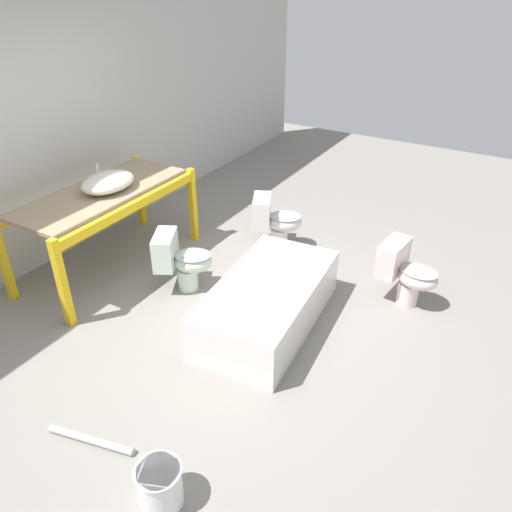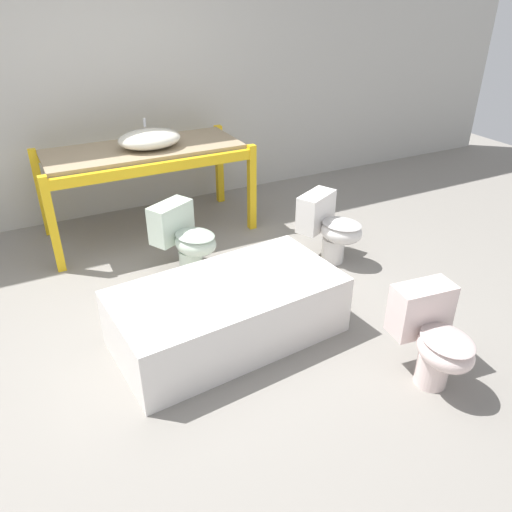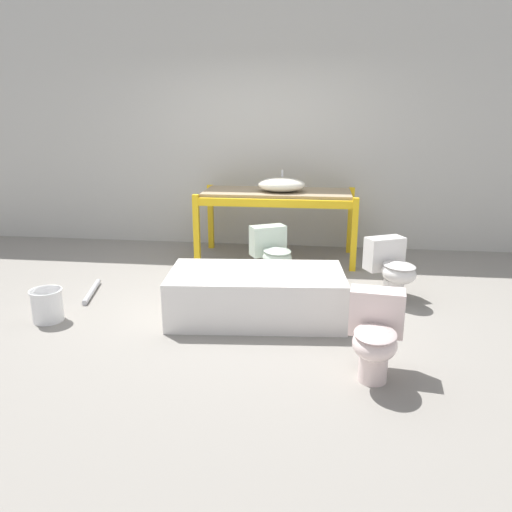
% 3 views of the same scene
% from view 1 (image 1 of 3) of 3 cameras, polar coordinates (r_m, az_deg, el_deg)
% --- Properties ---
extents(ground_plane, '(12.00, 12.00, 0.00)m').
position_cam_1_polar(ground_plane, '(4.50, -4.38, -7.84)').
color(ground_plane, gray).
extents(warehouse_wall_rear, '(10.80, 0.08, 3.20)m').
position_cam_1_polar(warehouse_wall_rear, '(5.30, -26.15, 14.65)').
color(warehouse_wall_rear, beige).
rests_on(warehouse_wall_rear, ground_plane).
extents(shelving_rack, '(1.92, 0.86, 0.85)m').
position_cam_1_polar(shelving_rack, '(5.20, -17.15, 5.98)').
color(shelving_rack, yellow).
rests_on(shelving_rack, ground_plane).
extents(sink_basin, '(0.57, 0.42, 0.25)m').
position_cam_1_polar(sink_basin, '(5.12, -16.56, 8.11)').
color(sink_basin, silver).
rests_on(sink_basin, shelving_rack).
extents(bathtub_main, '(1.60, 0.91, 0.43)m').
position_cam_1_polar(bathtub_main, '(4.37, 1.37, -5.00)').
color(bathtub_main, white).
rests_on(bathtub_main, ground_plane).
extents(toilet_near, '(0.40, 0.57, 0.59)m').
position_cam_1_polar(toilet_near, '(4.80, 16.81, -1.70)').
color(toilet_near, silver).
rests_on(toilet_near, ground_plane).
extents(toilet_far, '(0.55, 0.63, 0.59)m').
position_cam_1_polar(toilet_far, '(4.83, -8.53, -0.35)').
color(toilet_far, silver).
rests_on(toilet_far, ground_plane).
extents(toilet_extra, '(0.54, 0.63, 0.59)m').
position_cam_1_polar(toilet_extra, '(5.52, 2.19, 4.16)').
color(toilet_extra, white).
rests_on(toilet_extra, ground_plane).
extents(bucket_white, '(0.28, 0.28, 0.29)m').
position_cam_1_polar(bucket_white, '(3.26, -10.93, -24.32)').
color(bucket_white, white).
rests_on(bucket_white, ground_plane).
extents(loose_pipe, '(0.19, 0.64, 0.05)m').
position_cam_1_polar(loose_pipe, '(3.74, -18.35, -19.31)').
color(loose_pipe, '#B7B7BC').
rests_on(loose_pipe, ground_plane).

